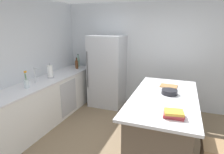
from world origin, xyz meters
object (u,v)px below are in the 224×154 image
gin_bottle (78,62)px  cutting_board (169,86)px  flower_vase (26,83)px  kitchen_island (162,121)px  hot_sauce_bottle (77,64)px  paper_towel_roll (50,72)px  syrup_bottle (77,64)px  whiskey_bottle (77,64)px  refrigerator (107,71)px  mixing_bowl (169,92)px  sink_faucet (35,75)px  cookbook_stack (174,114)px

gin_bottle → cutting_board: gin_bottle is taller
flower_vase → gin_bottle: gin_bottle is taller
kitchen_island → hot_sauce_bottle: 2.91m
paper_towel_roll → syrup_bottle: bearing=84.9°
whiskey_bottle → cutting_board: whiskey_bottle is taller
hot_sauce_bottle → cutting_board: hot_sauce_bottle is taller
kitchen_island → flower_vase: bearing=-168.9°
kitchen_island → syrup_bottle: bearing=152.1°
refrigerator → hot_sauce_bottle: (-0.91, 0.05, 0.13)m
kitchen_island → mixing_bowl: mixing_bowl is taller
sink_faucet → paper_towel_roll: (0.04, 0.40, -0.02)m
refrigerator → paper_towel_roll: size_ratio=5.77×
refrigerator → cutting_board: 1.80m
sink_faucet → cookbook_stack: 2.75m
sink_faucet → flower_vase: flower_vase is taller
refrigerator → cookbook_stack: size_ratio=6.73×
paper_towel_roll → gin_bottle: 1.27m
cookbook_stack → mixing_bowl: 0.85m
whiskey_bottle → sink_faucet: bearing=-92.6°
refrigerator → cookbook_stack: refrigerator is taller
sink_faucet → flower_vase: 0.36m
gin_bottle → cutting_board: bearing=-21.6°
hot_sauce_bottle → mixing_bowl: (2.54, -1.32, -0.06)m
sink_faucet → syrup_bottle: 1.38m
paper_towel_roll → mixing_bowl: size_ratio=1.19×
sink_faucet → flower_vase: bearing=-74.8°
kitchen_island → whiskey_bottle: 2.83m
whiskey_bottle → cutting_board: size_ratio=0.87×
flower_vase → gin_bottle: size_ratio=0.96×
refrigerator → whiskey_bottle: bearing=-177.3°
gin_bottle → cutting_board: (2.51, -1.00, -0.13)m
cookbook_stack → mixing_bowl: cookbook_stack is taller
paper_towel_roll → cookbook_stack: 2.82m
hot_sauce_bottle → syrup_bottle: 0.21m
flower_vase → whiskey_bottle: flower_vase is taller
refrigerator → whiskey_bottle: size_ratio=6.48×
cutting_board → refrigerator: bearing=152.0°
cutting_board → flower_vase: bearing=-157.4°
refrigerator → syrup_bottle: 0.83m
flower_vase → hot_sauce_bottle: size_ratio=1.42×
syrup_bottle → cutting_board: bearing=-16.6°
kitchen_island → paper_towel_roll: bearing=173.7°
paper_towel_roll → hot_sauce_bottle: bearing=90.9°
refrigerator → gin_bottle: size_ratio=5.34×
syrup_bottle → cookbook_stack: 3.22m
kitchen_island → whiskey_bottle: whiskey_bottle is taller
kitchen_island → mixing_bowl: size_ratio=8.03×
cutting_board → whiskey_bottle: bearing=161.9°
paper_towel_roll → hot_sauce_bottle: 1.16m
gin_bottle → mixing_bowl: (2.56, -1.42, -0.10)m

